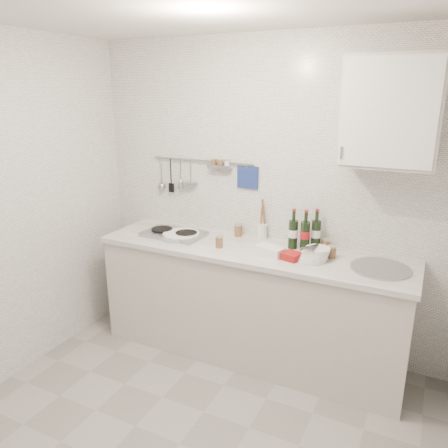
# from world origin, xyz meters

# --- Properties ---
(floor) EXTENTS (3.00, 3.00, 0.00)m
(floor) POSITION_xyz_m (0.00, 0.00, 0.00)
(floor) COLOR gray
(floor) RESTS_ON ground
(back_wall) EXTENTS (3.00, 0.02, 2.50)m
(back_wall) POSITION_xyz_m (0.00, 1.40, 1.25)
(back_wall) COLOR silver
(back_wall) RESTS_ON floor
(counter) EXTENTS (2.44, 0.64, 0.96)m
(counter) POSITION_xyz_m (0.01, 1.10, 0.43)
(counter) COLOR #B6B0A8
(counter) RESTS_ON floor
(wall_rail) EXTENTS (0.98, 0.09, 0.34)m
(wall_rail) POSITION_xyz_m (-0.60, 1.37, 1.43)
(wall_rail) COLOR #93969B
(wall_rail) RESTS_ON back_wall
(wall_cabinet) EXTENTS (0.60, 0.38, 0.70)m
(wall_cabinet) POSITION_xyz_m (0.90, 1.22, 1.95)
(wall_cabinet) COLOR #B6B0A8
(wall_cabinet) RESTS_ON back_wall
(plate_stack_hob) EXTENTS (0.32, 0.32, 0.04)m
(plate_stack_hob) POSITION_xyz_m (-0.62, 1.08, 0.94)
(plate_stack_hob) COLOR #5377BC
(plate_stack_hob) RESTS_ON counter
(plate_stack_sink) EXTENTS (0.23, 0.22, 0.10)m
(plate_stack_sink) POSITION_xyz_m (0.50, 1.07, 0.97)
(plate_stack_sink) COLOR white
(plate_stack_sink) RESTS_ON counter
(wine_bottles) EXTENTS (0.23, 0.15, 0.31)m
(wine_bottles) POSITION_xyz_m (0.37, 1.27, 1.07)
(wine_bottles) COLOR black
(wine_bottles) RESTS_ON counter
(butter_dish) EXTENTS (0.24, 0.17, 0.07)m
(butter_dish) POSITION_xyz_m (0.18, 1.03, 0.95)
(butter_dish) COLOR white
(butter_dish) RESTS_ON counter
(strawberry_punnet) EXTENTS (0.15, 0.15, 0.05)m
(strawberry_punnet) POSITION_xyz_m (0.35, 1.01, 0.95)
(strawberry_punnet) COLOR #AA1214
(strawberry_punnet) RESTS_ON counter
(utensil_crock) EXTENTS (0.08, 0.08, 0.34)m
(utensil_crock) POSITION_xyz_m (-0.01, 1.35, 1.00)
(utensil_crock) COLOR white
(utensil_crock) RESTS_ON counter
(jar_a) EXTENTS (0.07, 0.07, 0.10)m
(jar_a) POSITION_xyz_m (-0.21, 1.33, 0.97)
(jar_a) COLOR brown
(jar_a) RESTS_ON counter
(jar_b) EXTENTS (0.07, 0.07, 0.09)m
(jar_b) POSITION_xyz_m (0.53, 1.31, 0.96)
(jar_b) COLOR brown
(jar_b) RESTS_ON counter
(jar_c) EXTENTS (0.06, 0.06, 0.09)m
(jar_c) POSITION_xyz_m (0.60, 1.17, 0.97)
(jar_c) COLOR brown
(jar_c) RESTS_ON counter
(jar_d) EXTENTS (0.06, 0.06, 0.09)m
(jar_d) POSITION_xyz_m (-0.23, 1.00, 0.97)
(jar_d) COLOR brown
(jar_d) RESTS_ON counter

